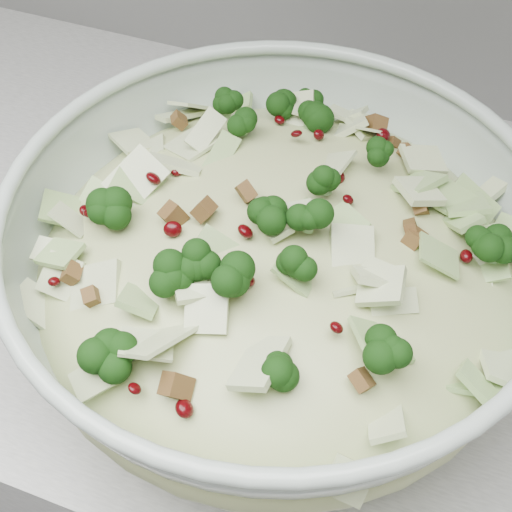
% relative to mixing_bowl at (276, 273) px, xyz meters
% --- Properties ---
extents(counter, '(3.60, 0.60, 0.90)m').
position_rel_mixing_bowl_xyz_m(counter, '(-0.15, 0.10, -0.54)').
color(counter, silver).
rests_on(counter, floor).
extents(mixing_bowl, '(0.54, 0.54, 0.17)m').
position_rel_mixing_bowl_xyz_m(mixing_bowl, '(0.00, 0.00, 0.00)').
color(mixing_bowl, '#ADBFB2').
rests_on(mixing_bowl, counter).
extents(salad, '(0.49, 0.49, 0.17)m').
position_rel_mixing_bowl_xyz_m(salad, '(-0.00, -0.00, 0.03)').
color(salad, '#ACB97E').
rests_on(salad, mixing_bowl).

